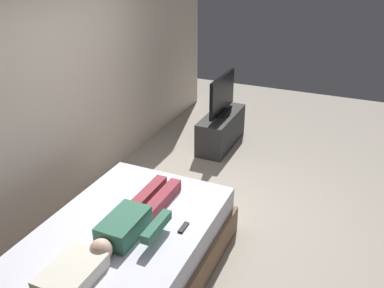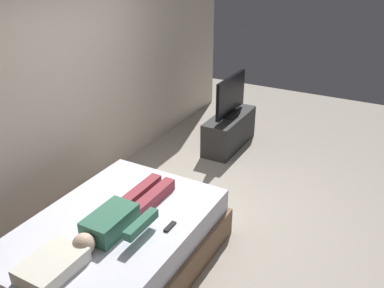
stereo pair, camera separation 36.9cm
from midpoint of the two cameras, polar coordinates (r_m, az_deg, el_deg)
ground_plane at (r=4.55m, az=3.33°, el=-11.32°), size 10.00×10.00×0.00m
back_wall at (r=5.06m, az=-11.73°, el=9.93°), size 6.40×0.10×2.80m
bed at (r=3.90m, az=-7.92°, el=-14.03°), size 2.04×1.44×0.54m
pillow at (r=3.29m, az=-15.78°, el=-16.06°), size 0.48×0.34×0.12m
person at (r=3.65m, az=-6.94°, el=-9.91°), size 1.26×0.46×0.18m
remote at (r=3.62m, az=-0.12°, el=-11.50°), size 0.15×0.04×0.02m
tv_stand at (r=6.16m, az=6.91°, el=1.80°), size 1.10×0.40×0.50m
tv at (r=5.97m, az=7.18°, el=6.50°), size 0.88×0.20×0.59m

